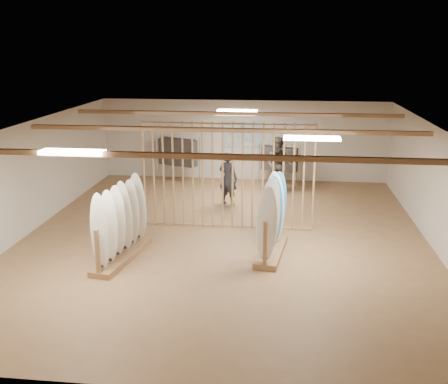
# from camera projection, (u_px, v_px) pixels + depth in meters

# --- Properties ---
(floor) EXTENTS (12.00, 12.00, 0.00)m
(floor) POSITION_uv_depth(u_px,v_px,m) (224.00, 238.00, 13.08)
(floor) COLOR #946C48
(floor) RESTS_ON ground
(ceiling) EXTENTS (12.00, 12.00, 0.00)m
(ceiling) POSITION_uv_depth(u_px,v_px,m) (224.00, 127.00, 12.31)
(ceiling) COLOR gray
(ceiling) RESTS_ON ground
(wall_back) EXTENTS (12.00, 0.00, 12.00)m
(wall_back) POSITION_uv_depth(u_px,v_px,m) (243.00, 140.00, 18.43)
(wall_back) COLOR beige
(wall_back) RESTS_ON ground
(wall_front) EXTENTS (12.00, 0.00, 12.00)m
(wall_front) POSITION_uv_depth(u_px,v_px,m) (173.00, 300.00, 6.96)
(wall_front) COLOR beige
(wall_front) RESTS_ON ground
(wall_left) EXTENTS (0.00, 12.00, 12.00)m
(wall_left) POSITION_uv_depth(u_px,v_px,m) (28.00, 178.00, 13.24)
(wall_left) COLOR beige
(wall_left) RESTS_ON ground
(wall_right) EXTENTS (0.00, 12.00, 12.00)m
(wall_right) POSITION_uv_depth(u_px,v_px,m) (438.00, 190.00, 12.15)
(wall_right) COLOR beige
(wall_right) RESTS_ON ground
(ceiling_slats) EXTENTS (9.50, 6.12, 0.10)m
(ceiling_slats) POSITION_uv_depth(u_px,v_px,m) (224.00, 130.00, 12.33)
(ceiling_slats) COLOR #966C44
(ceiling_slats) RESTS_ON ground
(light_panels) EXTENTS (1.20, 0.35, 0.06)m
(light_panels) POSITION_uv_depth(u_px,v_px,m) (224.00, 129.00, 12.33)
(light_panels) COLOR white
(light_panels) RESTS_ON ground
(bamboo_partition) EXTENTS (4.45, 0.05, 2.78)m
(bamboo_partition) POSITION_uv_depth(u_px,v_px,m) (228.00, 176.00, 13.46)
(bamboo_partition) COLOR tan
(bamboo_partition) RESTS_ON ground
(poster) EXTENTS (1.40, 0.03, 0.90)m
(poster) POSITION_uv_depth(u_px,v_px,m) (243.00, 135.00, 18.36)
(poster) COLOR #326FB1
(poster) RESTS_ON ground
(rack_left) EXTENTS (0.83, 2.27, 1.79)m
(rack_left) POSITION_uv_depth(u_px,v_px,m) (121.00, 233.00, 11.64)
(rack_left) COLOR #966C44
(rack_left) RESTS_ON floor
(rack_right) EXTENTS (0.75, 2.01, 1.87)m
(rack_right) POSITION_uv_depth(u_px,v_px,m) (272.00, 228.00, 11.92)
(rack_right) COLOR #966C44
(rack_right) RESTS_ON floor
(clothing_rack_a) EXTENTS (1.43, 0.88, 1.60)m
(clothing_rack_a) POSITION_uv_depth(u_px,v_px,m) (178.00, 152.00, 18.20)
(clothing_rack_a) COLOR silver
(clothing_rack_a) RESTS_ON floor
(clothing_rack_b) EXTENTS (1.26, 0.77, 1.42)m
(clothing_rack_b) POSITION_uv_depth(u_px,v_px,m) (279.00, 159.00, 17.71)
(clothing_rack_b) COLOR silver
(clothing_rack_b) RESTS_ON floor
(shopper_a) EXTENTS (0.80, 0.69, 1.86)m
(shopper_a) POSITION_uv_depth(u_px,v_px,m) (228.00, 175.00, 15.55)
(shopper_a) COLOR #282930
(shopper_a) RESTS_ON floor
(shopper_b) EXTENTS (1.04, 0.84, 2.09)m
(shopper_b) POSITION_uv_depth(u_px,v_px,m) (279.00, 162.00, 16.72)
(shopper_b) COLOR #322D27
(shopper_b) RESTS_ON floor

